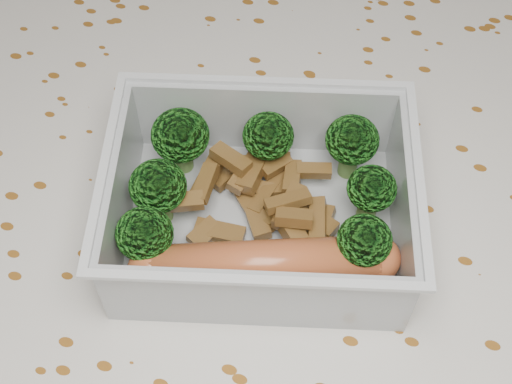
% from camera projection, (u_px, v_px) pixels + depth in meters
% --- Properties ---
extents(dining_table, '(1.40, 0.90, 0.75)m').
position_uv_depth(dining_table, '(267.00, 264.00, 0.58)').
color(dining_table, brown).
rests_on(dining_table, ground).
extents(tablecloth, '(1.46, 0.96, 0.19)m').
position_uv_depth(tablecloth, '(268.00, 232.00, 0.53)').
color(tablecloth, silver).
rests_on(tablecloth, dining_table).
extents(lunch_container, '(0.23, 0.20, 0.07)m').
position_uv_depth(lunch_container, '(260.00, 210.00, 0.47)').
color(lunch_container, silver).
rests_on(lunch_container, tablecloth).
extents(broccoli_florets, '(0.18, 0.15, 0.05)m').
position_uv_depth(broccoli_florets, '(252.00, 177.00, 0.47)').
color(broccoli_florets, '#608C3F').
rests_on(broccoli_florets, lunch_container).
extents(meat_pile, '(0.11, 0.09, 0.03)m').
position_uv_depth(meat_pile, '(266.00, 199.00, 0.48)').
color(meat_pile, brown).
rests_on(meat_pile, lunch_container).
extents(sausage, '(0.16, 0.08, 0.03)m').
position_uv_depth(sausage, '(265.00, 264.00, 0.45)').
color(sausage, '#B5562D').
rests_on(sausage, lunch_container).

